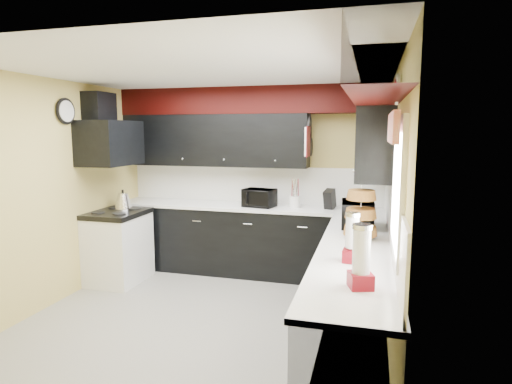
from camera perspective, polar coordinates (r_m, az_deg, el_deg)
ground at (r=4.66m, az=-6.62°, el=-16.35°), size 3.60×3.60×0.00m
wall_back at (r=5.99m, az=-0.42°, el=1.64°), size 3.60×0.06×2.50m
wall_right at (r=3.99m, az=17.83°, el=-2.04°), size 0.06×3.60×2.50m
wall_left at (r=5.24m, az=-25.45°, el=-0.09°), size 0.06×3.60×2.50m
ceiling at (r=4.28m, az=-7.18°, el=15.75°), size 3.60×3.60×0.06m
cab_back at (r=5.85m, az=-1.21°, el=-6.49°), size 3.60×0.60×0.90m
cab_right at (r=3.92m, az=12.98°, el=-14.23°), size 0.60×3.00×0.90m
counter_back at (r=5.75m, az=-1.22°, el=-1.96°), size 3.62×0.64×0.04m
counter_right at (r=3.77m, az=13.21°, el=-7.60°), size 0.64×3.02×0.04m
splash_back at (r=5.99m, az=-0.45°, el=1.06°), size 3.60×0.02×0.50m
splash_right at (r=4.00m, az=17.65°, el=-2.88°), size 0.02×3.60×0.50m
upper_back at (r=5.94m, az=-5.57°, el=6.87°), size 2.60×0.35×0.70m
upper_right at (r=4.83m, az=15.56°, el=6.32°), size 0.35×1.80×0.70m
soffit_back at (r=5.79m, az=-0.92°, el=12.07°), size 3.60×0.36×0.35m
soffit_right at (r=3.77m, az=15.87°, el=13.87°), size 0.36×3.24×0.35m
stove at (r=5.81m, az=-17.84°, el=-7.20°), size 0.60×0.75×0.86m
cooktop at (r=5.71m, az=-18.04°, el=-2.74°), size 0.62×0.77×0.06m
hood at (r=5.64m, az=-18.87°, el=6.20°), size 0.50×0.78×0.55m
hood_duct at (r=5.72m, az=-20.17°, el=10.37°), size 0.24×0.40×0.40m
window at (r=3.06m, az=18.52°, el=0.61°), size 0.03×0.86×0.96m
valance at (r=3.03m, az=17.81°, el=8.16°), size 0.04×0.88×0.20m
pan_top at (r=5.54m, az=7.16°, el=8.82°), size 0.03×0.22×0.40m
pan_mid at (r=5.41m, az=6.92°, el=6.20°), size 0.03×0.28×0.46m
pan_low at (r=5.67m, az=7.30°, el=5.97°), size 0.03×0.24×0.42m
cut_board at (r=5.29m, az=6.85°, el=6.69°), size 0.03×0.26×0.35m
baskets at (r=4.05m, az=13.79°, el=-2.75°), size 0.27×0.27×0.50m
clock at (r=5.37m, az=-24.05°, el=9.81°), size 0.03×0.30×0.30m
deco_plate at (r=3.60m, az=18.29°, el=12.86°), size 0.03×0.24×0.24m
toaster_oven at (r=5.61m, az=0.42°, el=-0.79°), size 0.46×0.40×0.23m
microwave at (r=4.56m, az=13.40°, el=-2.90°), size 0.35×0.50×0.27m
utensil_crock at (r=5.58m, az=5.22°, el=-1.31°), size 0.19×0.19×0.15m
knife_block at (r=5.52m, az=9.79°, el=-0.99°), size 0.15×0.18×0.25m
kettle at (r=5.88m, az=-17.30°, el=-1.11°), size 0.23×0.23×0.20m
dispenser_a at (r=3.33m, az=12.68°, el=-6.26°), size 0.14×0.14×0.34m
dispenser_b at (r=2.80m, az=13.85°, el=-8.63°), size 0.18×0.18×0.39m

